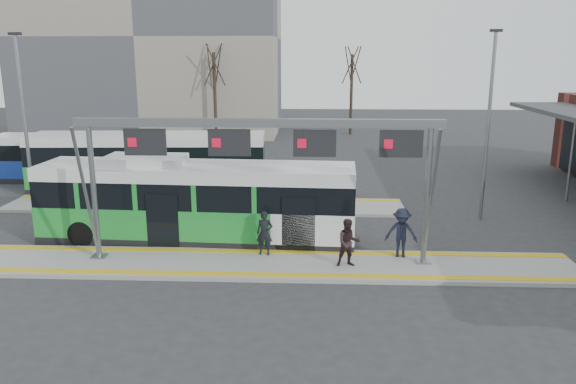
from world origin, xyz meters
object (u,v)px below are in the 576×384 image
Objects in this scene: gantry at (262,149)px; passenger_c at (401,233)px; passenger_a at (265,233)px; hero_bus at (197,203)px; passenger_b at (348,243)px.

gantry reaches higher than passenger_c.
passenger_c reaches higher than passenger_a.
hero_bus reaches higher than passenger_c.
hero_bus is at bearing 174.64° from passenger_c.
passenger_c reaches higher than passenger_b.
gantry reaches higher than hero_bus.
passenger_c is at bearing 6.71° from gantry.
hero_bus is 8.32m from passenger_c.
hero_bus is 6.79m from passenger_b.
gantry is at bearing -164.70° from passenger_c.
hero_bus is 7.69× the size of passenger_a.
passenger_a is at bearing -171.63° from passenger_c.
passenger_c is at bearing 18.98° from passenger_b.
passenger_a is at bearing 89.31° from gantry.
passenger_b is 0.93× the size of passenger_c.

